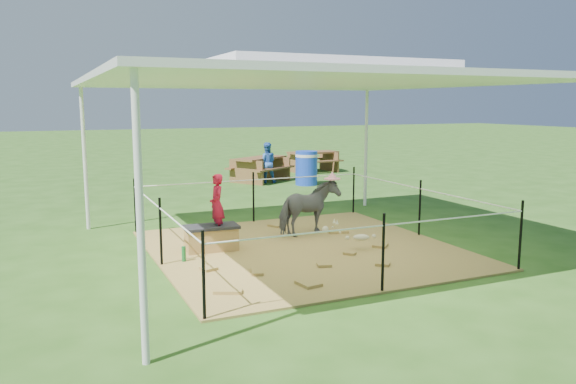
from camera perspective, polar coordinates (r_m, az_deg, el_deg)
name	(u,v)px	position (r m, az deg, el deg)	size (l,w,h in m)	color
ground	(303,250)	(9.00, 1.56, -5.90)	(90.00, 90.00, 0.00)	#2D5919
hay_patch	(303,249)	(8.99, 1.57, -5.81)	(4.60, 4.60, 0.03)	brown
canopy_tent	(304,78)	(8.70, 1.64, 11.49)	(6.30, 6.30, 2.90)	silver
rope_fence	(303,210)	(8.85, 1.58, -1.87)	(4.54, 4.54, 1.00)	black
straw_bale	(211,239)	(8.91, -7.79, -4.77)	(0.79, 0.40, 0.35)	#9F7139
dark_cloth	(211,227)	(8.86, -7.82, -3.53)	(0.84, 0.44, 0.04)	black
woman	(217,198)	(8.80, -7.25, -0.60)	(0.35, 0.23, 0.95)	#B7112F
green_bottle	(184,254)	(8.37, -10.54, -6.20)	(0.06, 0.06, 0.22)	#176A2A
pony	(309,208)	(9.79, 2.12, -1.65)	(0.51, 1.13, 0.95)	#4C4C51
pink_hat	(309,177)	(9.70, 2.14, 1.52)	(0.30, 0.30, 0.14)	pink
foal	(361,236)	(8.92, 7.44, -4.44)	(0.80, 0.44, 0.44)	beige
trash_barrel	(306,168)	(16.08, 1.88, 2.45)	(0.63, 0.63, 0.97)	blue
picnic_table_near	(260,169)	(16.84, -2.83, 2.32)	(1.75, 1.26, 0.73)	brown
picnic_table_far	(313,162)	(19.17, 2.55, 3.09)	(1.68, 1.21, 0.70)	#57341D
distant_person	(267,163)	(16.52, -2.19, 3.00)	(0.58, 0.45, 1.19)	blue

